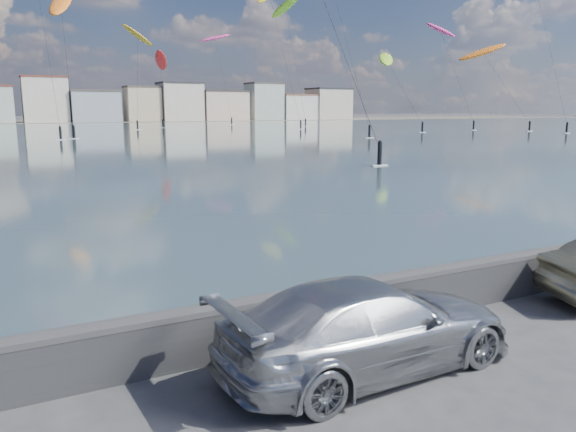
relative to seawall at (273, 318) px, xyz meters
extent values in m
plane|color=#333335|center=(0.00, -2.70, -0.58)|extent=(700.00, 700.00, 0.00)
cube|color=#354A51|center=(0.00, 88.80, -0.58)|extent=(500.00, 177.00, 0.00)
cube|color=#4C473D|center=(0.00, 197.30, -0.57)|extent=(500.00, 60.00, 0.00)
cube|color=#28282B|center=(0.00, 0.00, -0.13)|extent=(400.00, 0.35, 0.90)
cylinder|color=#28282B|center=(0.00, 0.00, 0.32)|extent=(400.00, 0.36, 0.36)
cube|color=beige|center=(11.00, 183.30, 6.17)|extent=(13.00, 10.00, 13.50)
cube|color=brown|center=(11.00, 183.30, 13.22)|extent=(13.26, 10.20, 0.60)
cube|color=#9EA8B7|center=(25.50, 183.30, 4.17)|extent=(15.00, 12.00, 9.50)
cube|color=#4C423D|center=(25.50, 183.30, 9.22)|extent=(15.30, 12.24, 0.60)
cube|color=beige|center=(41.00, 183.30, 4.92)|extent=(11.00, 9.00, 11.00)
cube|color=#4C423D|center=(41.00, 183.30, 10.72)|extent=(11.22, 9.18, 0.60)
cube|color=beige|center=(54.00, 183.30, 5.67)|extent=(14.00, 11.00, 12.50)
cube|color=#2D2D33|center=(54.00, 183.30, 12.22)|extent=(14.28, 11.22, 0.60)
cube|color=beige|center=(69.50, 183.30, 4.42)|extent=(16.00, 12.00, 10.00)
cube|color=#383330|center=(69.50, 183.30, 9.72)|extent=(16.32, 12.24, 0.60)
cube|color=#B7C6BC|center=(86.00, 183.30, 5.92)|extent=(12.00, 10.00, 13.00)
cube|color=#4C423D|center=(86.00, 183.30, 12.72)|extent=(12.24, 10.20, 0.60)
cube|color=white|center=(99.50, 183.30, 3.92)|extent=(14.00, 11.00, 9.00)
cube|color=brown|center=(99.50, 183.30, 8.72)|extent=(14.28, 11.22, 0.60)
cube|color=beige|center=(114.00, 183.30, 5.17)|extent=(15.00, 12.00, 11.50)
cube|color=#2D2D33|center=(114.00, 183.30, 11.22)|extent=(15.30, 12.24, 0.60)
imported|color=#ADB0B4|center=(1.07, -1.53, 0.20)|extent=(5.48, 2.42, 1.56)
ellipsoid|color=#8CD826|center=(63.15, 121.77, 28.70)|extent=(5.45, 10.45, 5.66)
cube|color=white|center=(62.19, 109.51, -0.53)|extent=(1.40, 0.42, 0.08)
cylinder|color=black|center=(62.19, 109.51, 0.37)|extent=(0.36, 0.36, 1.70)
sphere|color=black|center=(62.19, 109.51, 1.27)|extent=(0.28, 0.28, 0.28)
cylinder|color=black|center=(62.67, 115.64, 14.71)|extent=(0.99, 12.28, 27.99)
cube|color=white|center=(53.23, 95.61, -0.53)|extent=(1.40, 0.42, 0.08)
cylinder|color=black|center=(53.23, 95.61, 0.37)|extent=(0.36, 0.36, 1.70)
sphere|color=black|center=(53.23, 95.61, 1.27)|extent=(0.28, 0.28, 0.28)
cylinder|color=black|center=(52.06, 100.48, 14.14)|extent=(2.38, 9.77, 26.84)
ellipsoid|color=#BF8C19|center=(24.83, 116.25, 19.04)|extent=(7.47, 3.78, 4.79)
cube|color=white|center=(22.18, 108.74, -0.53)|extent=(1.40, 0.42, 0.08)
cylinder|color=black|center=(22.18, 108.74, 0.37)|extent=(0.36, 0.36, 1.70)
sphere|color=black|center=(22.18, 108.74, 1.27)|extent=(0.28, 0.28, 0.28)
cylinder|color=black|center=(23.50, 112.49, 9.88)|extent=(2.68, 7.54, 18.33)
ellipsoid|color=orange|center=(6.83, 88.92, 19.83)|extent=(6.08, 10.64, 6.28)
cube|color=white|center=(6.18, 78.42, -0.53)|extent=(1.40, 0.42, 0.08)
cylinder|color=black|center=(6.18, 78.42, 0.37)|extent=(0.36, 0.36, 1.70)
sphere|color=black|center=(6.18, 78.42, 1.27)|extent=(0.28, 0.28, 0.28)
cylinder|color=black|center=(6.50, 83.67, 10.27)|extent=(0.69, 10.53, 19.12)
ellipsoid|color=#E5338C|center=(83.94, 88.71, 20.58)|extent=(3.34, 9.79, 5.25)
cube|color=white|center=(82.02, 75.41, -0.53)|extent=(1.40, 0.42, 0.08)
cylinder|color=black|center=(82.02, 75.41, 0.37)|extent=(0.36, 0.36, 1.70)
sphere|color=black|center=(82.02, 75.41, 1.27)|extent=(0.28, 0.28, 0.28)
cylinder|color=black|center=(82.98, 82.06, 10.65)|extent=(1.96, 13.32, 19.87)
ellipsoid|color=#8CD826|center=(68.21, 86.80, 13.66)|extent=(8.56, 9.61, 4.90)
cube|color=white|center=(65.71, 71.97, -0.53)|extent=(1.40, 0.42, 0.08)
cylinder|color=black|center=(65.71, 71.97, 0.37)|extent=(0.36, 0.36, 1.70)
sphere|color=black|center=(65.71, 71.97, 1.27)|extent=(0.28, 0.28, 0.28)
cylinder|color=black|center=(66.96, 79.38, 7.19)|extent=(2.53, 14.85, 12.96)
cube|color=white|center=(4.10, 76.21, -0.53)|extent=(1.40, 0.42, 0.08)
cylinder|color=black|center=(4.10, 76.21, 0.37)|extent=(0.36, 0.36, 1.70)
sphere|color=black|center=(4.10, 76.21, 1.27)|extent=(0.28, 0.28, 0.28)
cylinder|color=black|center=(3.36, 80.06, 14.94)|extent=(1.52, 7.74, 28.44)
ellipsoid|color=#E5338C|center=(51.21, 140.05, 22.44)|extent=(8.85, 3.78, 3.23)
cube|color=white|center=(52.36, 132.11, -0.53)|extent=(1.40, 0.42, 0.08)
cylinder|color=black|center=(52.36, 132.11, 0.37)|extent=(0.36, 0.36, 1.70)
sphere|color=black|center=(52.36, 132.11, 1.27)|extent=(0.28, 0.28, 0.28)
cylinder|color=black|center=(51.78, 136.08, 11.58)|extent=(1.18, 7.98, 21.73)
ellipsoid|color=red|center=(33.27, 129.58, 15.16)|extent=(5.59, 9.75, 5.26)
cube|color=white|center=(30.07, 118.19, -0.53)|extent=(1.40, 0.42, 0.08)
cylinder|color=black|center=(30.07, 118.19, 0.37)|extent=(0.36, 0.36, 1.70)
sphere|color=black|center=(30.07, 118.19, 1.27)|extent=(0.28, 0.28, 0.28)
cylinder|color=black|center=(31.67, 123.88, 7.94)|extent=(3.24, 11.42, 14.46)
cube|color=white|center=(45.58, 60.44, -0.53)|extent=(1.40, 0.42, 0.08)
cylinder|color=black|center=(45.58, 60.44, 0.37)|extent=(0.36, 0.36, 1.70)
sphere|color=black|center=(45.58, 60.44, 1.27)|extent=(0.28, 0.28, 0.28)
cylinder|color=black|center=(44.57, 66.44, 15.56)|extent=(2.05, 12.05, 29.69)
cube|color=white|center=(22.05, 26.32, -0.53)|extent=(1.40, 0.42, 0.08)
cylinder|color=black|center=(22.05, 26.32, 0.37)|extent=(0.36, 0.36, 1.70)
sphere|color=black|center=(22.05, 26.32, 1.27)|extent=(0.28, 0.28, 0.28)
cube|color=white|center=(86.34, 57.57, -0.53)|extent=(1.40, 0.42, 0.08)
cylinder|color=black|center=(86.34, 57.57, 0.37)|extent=(0.36, 0.36, 1.70)
sphere|color=black|center=(86.34, 57.57, 1.27)|extent=(0.28, 0.28, 0.28)
cylinder|color=black|center=(87.99, 64.20, 15.70)|extent=(3.32, 13.31, 29.98)
ellipsoid|color=orange|center=(87.40, 79.48, 15.24)|extent=(9.85, 7.21, 4.96)
cube|color=white|center=(87.76, 66.64, -0.53)|extent=(1.40, 0.42, 0.08)
cylinder|color=black|center=(87.76, 66.64, 0.37)|extent=(0.36, 0.36, 1.70)
sphere|color=black|center=(87.76, 66.64, 1.27)|extent=(0.28, 0.28, 0.28)
cylinder|color=black|center=(87.58, 73.06, 7.98)|extent=(0.40, 12.86, 14.54)
camera|label=1|loc=(-4.30, -8.86, 3.83)|focal=35.00mm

